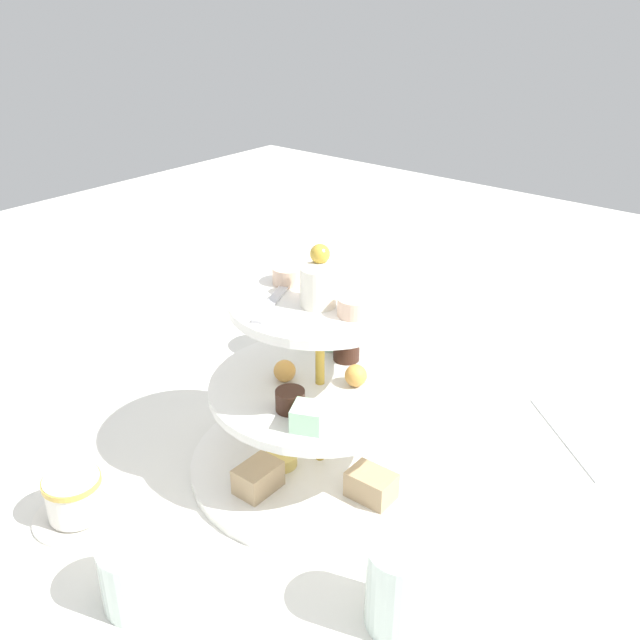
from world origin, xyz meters
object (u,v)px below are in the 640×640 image
Objects in this scene: water_glass_tall_right at (319,320)px; butter_knife_left at (565,437)px; tiered_serving_stand at (320,405)px; teacup_with_saucer at (75,499)px; butter_knife_right at (115,400)px; water_glass_short_left at (136,573)px; water_glass_mid_back at (401,586)px.

butter_knife_left is (-0.04, 0.36, -0.06)m from water_glass_tall_right.
teacup_with_saucer is at bearing -31.39° from tiered_serving_stand.
teacup_with_saucer is (0.23, -0.14, -0.06)m from tiered_serving_stand.
butter_knife_right is (-0.16, -0.16, -0.02)m from teacup_with_saucer.
water_glass_short_left is 0.38× the size of butter_knife_right.
butter_knife_left is (-0.46, 0.33, -0.02)m from teacup_with_saucer.
teacup_with_saucer reaches higher than butter_knife_right.
tiered_serving_stand is at bearing 80.27° from butter_knife_right.
butter_knife_left is 2.06× the size of water_glass_mid_back.
tiered_serving_stand is 0.31m from butter_knife_left.
water_glass_mid_back is (0.12, 0.19, -0.04)m from tiered_serving_stand.
butter_knife_right is (0.30, -0.49, 0.00)m from butter_knife_left.
butter_knife_left is 1.00× the size of butter_knife_right.
tiered_serving_stand is 3.25× the size of teacup_with_saucer.
water_glass_mid_back is at bearing 57.13° from tiered_serving_stand.
tiered_serving_stand reaches higher than water_glass_mid_back.
water_glass_tall_right is at bearing -132.06° from water_glass_mid_back.
water_glass_tall_right is at bearing 130.49° from butter_knife_right.
tiered_serving_stand is 0.26m from water_glass_short_left.
water_glass_mid_back is (0.32, 0.35, -0.02)m from water_glass_tall_right.
water_glass_short_left is at bearing -56.15° from water_glass_mid_back.
tiered_serving_stand is 1.72× the size of butter_knife_left.
water_glass_short_left is at bearing 79.20° from teacup_with_saucer.
tiered_serving_stand is at bearing 148.61° from teacup_with_saucer.
teacup_with_saucer is (0.42, 0.02, -0.04)m from water_glass_tall_right.
tiered_serving_stand reaches higher than butter_knife_right.
water_glass_short_left is at bearing 35.30° from butter_knife_right.
butter_knife_left is at bearing 98.76° from butter_knife_right.
tiered_serving_stand is 0.27m from teacup_with_saucer.
butter_knife_left is at bearing 139.66° from tiered_serving_stand.
butter_knife_left is at bearing 179.09° from water_glass_mid_back.
water_glass_tall_right is (-0.19, -0.16, -0.02)m from tiered_serving_stand.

